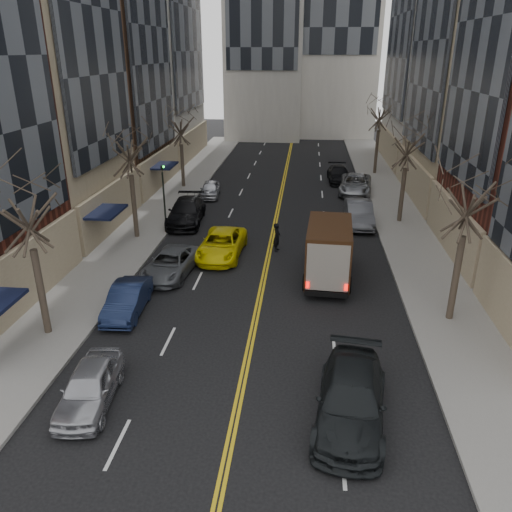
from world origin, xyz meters
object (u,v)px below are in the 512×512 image
at_px(ups_truck, 329,251).
at_px(taxi, 221,244).
at_px(pedestrian, 277,237).
at_px(observer_sedan, 351,399).

distance_m(ups_truck, taxi, 6.78).
bearing_deg(taxi, pedestrian, 22.36).
relative_size(ups_truck, taxi, 1.14).
distance_m(observer_sedan, taxi, 15.20).
height_order(ups_truck, taxi, ups_truck).
bearing_deg(observer_sedan, ups_truck, 99.32).
xyz_separation_m(observer_sedan, pedestrian, (-3.38, 14.85, 0.09)).
height_order(observer_sedan, pedestrian, pedestrian).
xyz_separation_m(ups_truck, taxi, (-6.19, 2.62, -0.89)).
xyz_separation_m(observer_sedan, taxi, (-6.61, 13.69, -0.07)).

